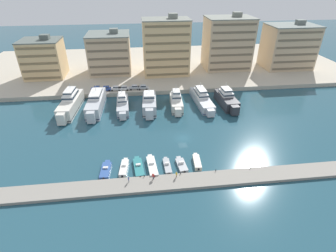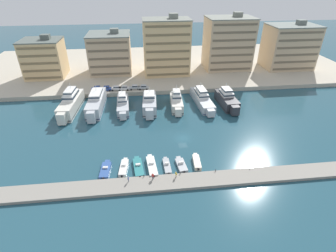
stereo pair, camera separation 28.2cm
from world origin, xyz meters
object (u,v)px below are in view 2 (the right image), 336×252
(motorboat_teal_mid_left, at_px, (138,167))
(pedestrian_far_side, at_px, (128,179))
(motorboat_white_center_left, at_px, (152,166))
(motorboat_grey_center_right, at_px, (181,165))
(yacht_silver_mid_left, at_px, (123,104))
(motorboat_blue_far_left, at_px, (105,170))
(motorboat_grey_center, at_px, (167,166))
(pedestrian_near_edge, at_px, (176,174))
(yacht_silver_center_right, at_px, (202,99))
(yacht_silver_left, at_px, (96,103))
(pedestrian_mid_deck, at_px, (153,176))
(car_white_mid_left, at_px, (116,88))
(yacht_ivory_center, at_px, (177,102))
(yacht_ivory_far_left, at_px, (71,103))
(car_white_center_left, at_px, (124,88))
(yacht_silver_center_left, at_px, (150,103))
(car_blue_left, at_px, (106,88))
(motorboat_cream_mid_right, at_px, (197,162))
(motorboat_white_left, at_px, (124,168))
(yacht_charcoal_mid_right, at_px, (227,100))
(car_silver_center, at_px, (135,87))
(car_blue_far_left, at_px, (97,88))
(car_silver_center_right, at_px, (143,87))

(motorboat_teal_mid_left, distance_m, pedestrian_far_side, 5.92)
(motorboat_white_center_left, distance_m, motorboat_grey_center_right, 7.33)
(yacht_silver_mid_left, distance_m, motorboat_blue_far_left, 33.43)
(motorboat_grey_center, height_order, pedestrian_near_edge, pedestrian_near_edge)
(yacht_silver_mid_left, height_order, yacht_silver_center_right, yacht_silver_mid_left)
(yacht_silver_left, height_order, pedestrian_mid_deck, yacht_silver_left)
(car_white_mid_left, bearing_deg, yacht_ivory_center, -33.73)
(yacht_ivory_far_left, height_order, car_white_center_left, yacht_ivory_far_left)
(yacht_silver_center_left, xyz_separation_m, car_blue_left, (-16.16, 15.35, 0.19))
(yacht_ivory_far_left, relative_size, pedestrian_far_side, 13.64)
(motorboat_cream_mid_right, bearing_deg, motorboat_teal_mid_left, -179.10)
(yacht_silver_center_right, bearing_deg, pedestrian_far_side, -123.23)
(motorboat_grey_center_right, bearing_deg, motorboat_grey_center, -179.44)
(motorboat_white_left, height_order, car_white_center_left, car_white_center_left)
(motorboat_white_left, xyz_separation_m, pedestrian_mid_deck, (6.84, -5.24, 1.25))
(pedestrian_far_side, bearing_deg, yacht_ivory_far_left, 117.16)
(yacht_silver_left, bearing_deg, yacht_ivory_far_left, -178.10)
(yacht_charcoal_mid_right, height_order, pedestrian_far_side, yacht_charcoal_mid_right)
(yacht_silver_center_left, relative_size, motorboat_white_center_left, 1.87)
(pedestrian_mid_deck, bearing_deg, yacht_silver_mid_left, 101.93)
(yacht_ivory_far_left, height_order, car_silver_center, yacht_ivory_far_left)
(motorboat_teal_mid_left, height_order, car_blue_far_left, car_blue_far_left)
(yacht_silver_mid_left, height_order, motorboat_teal_mid_left, yacht_silver_mid_left)
(motorboat_cream_mid_right, bearing_deg, car_silver_center_right, 104.22)
(yacht_charcoal_mid_right, height_order, car_silver_center_right, yacht_charcoal_mid_right)
(yacht_charcoal_mid_right, height_order, motorboat_teal_mid_left, yacht_charcoal_mid_right)
(motorboat_white_center_left, distance_m, car_white_mid_left, 48.47)
(motorboat_cream_mid_right, bearing_deg, yacht_ivory_far_left, 137.63)
(motorboat_cream_mid_right, xyz_separation_m, car_white_center_left, (-19.28, 46.71, 2.04))
(yacht_silver_left, relative_size, yacht_charcoal_mid_right, 1.30)
(yacht_ivory_far_left, distance_m, yacht_ivory_center, 36.73)
(motorboat_white_center_left, height_order, motorboat_grey_center_right, motorboat_white_center_left)
(motorboat_white_left, relative_size, car_blue_far_left, 1.68)
(motorboat_grey_center_right, relative_size, pedestrian_mid_deck, 3.84)
(car_silver_center, height_order, pedestrian_mid_deck, car_silver_center)
(motorboat_grey_center_right, bearing_deg, motorboat_white_center_left, 179.39)
(yacht_ivory_center, bearing_deg, car_white_center_left, 142.06)
(car_silver_center, bearing_deg, yacht_ivory_center, -45.23)
(yacht_charcoal_mid_right, distance_m, motorboat_cream_mid_right, 36.35)
(yacht_silver_mid_left, bearing_deg, car_blue_left, 116.12)
(yacht_silver_left, xyz_separation_m, motorboat_grey_center, (21.12, -34.76, -2.07))
(motorboat_cream_mid_right, distance_m, car_blue_far_left, 56.06)
(yacht_charcoal_mid_right, height_order, pedestrian_near_edge, yacht_charcoal_mid_right)
(car_silver_center_right, distance_m, pedestrian_mid_deck, 51.85)
(motorboat_grey_center_right, bearing_deg, yacht_charcoal_mid_right, 55.97)
(motorboat_cream_mid_right, xyz_separation_m, car_white_mid_left, (-22.51, 46.78, 2.04))
(motorboat_grey_center, height_order, car_white_mid_left, car_white_mid_left)
(yacht_silver_mid_left, xyz_separation_m, yacht_silver_center_right, (28.63, 1.39, -0.02))
(yacht_ivory_center, bearing_deg, yacht_silver_center_right, 12.79)
(yacht_ivory_far_left, height_order, car_white_mid_left, yacht_ivory_far_left)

